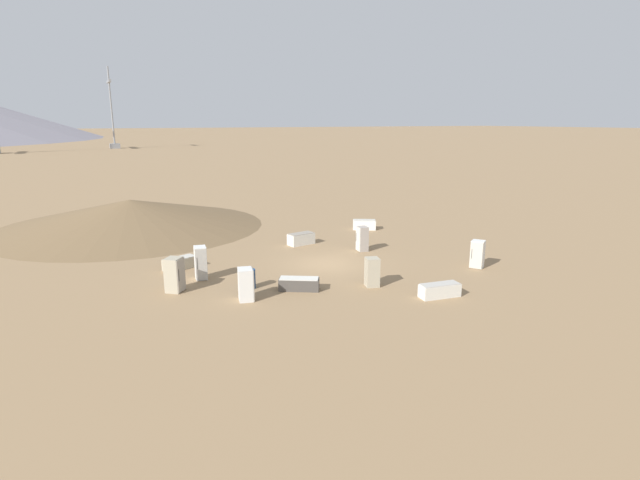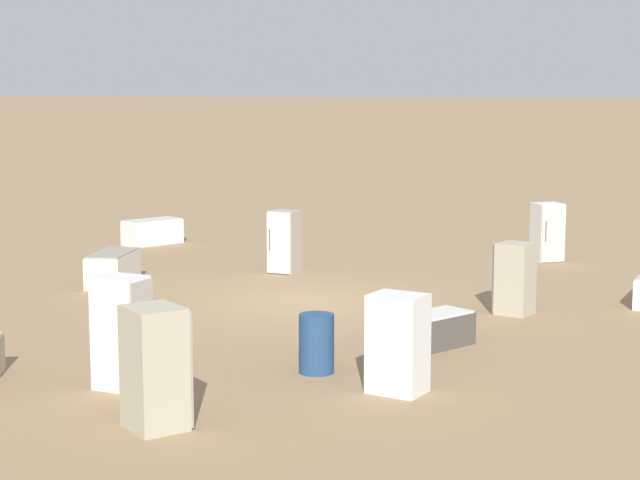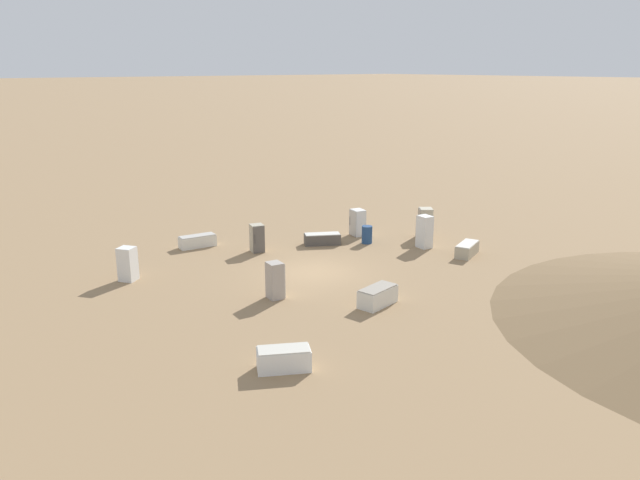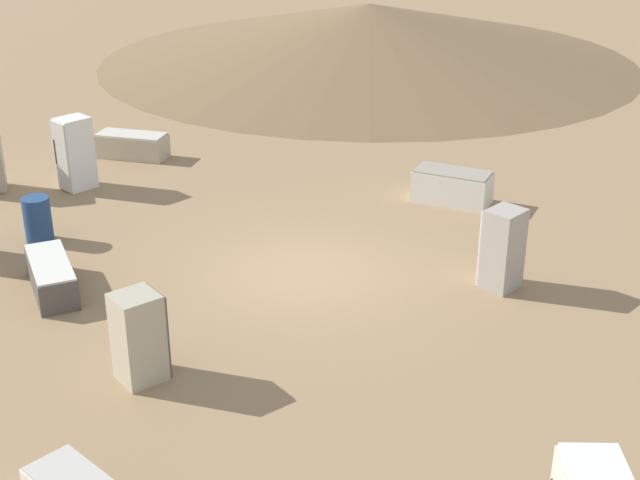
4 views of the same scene
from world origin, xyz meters
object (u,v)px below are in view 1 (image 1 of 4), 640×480
Objects in this scene: discarded_fridge_0 at (362,239)px; discarded_fridge_5 at (364,225)px; discarded_fridge_9 at (180,263)px; discarded_fridge_2 at (175,275)px; discarded_fridge_6 at (477,254)px; discarded_fridge_4 at (372,272)px; discarded_fridge_3 at (299,284)px; discarded_fridge_10 at (201,263)px; discarded_fridge_7 at (246,284)px; discarded_fridge_8 at (301,239)px; power_pylon_0 at (113,123)px; discarded_fridge_1 at (440,290)px; rusty_barrel at (250,279)px.

discarded_fridge_0 is 6.28m from discarded_fridge_5.
discarded_fridge_2 is at bearing 144.19° from discarded_fridge_9.
discarded_fridge_2 reaches higher than discarded_fridge_0.
discarded_fridge_4 is at bearing 56.13° from discarded_fridge_6.
discarded_fridge_6 is at bearing -139.32° from discarded_fridge_0.
discarded_fridge_2 reaches higher than discarded_fridge_3.
discarded_fridge_10 is (-4.74, -14.05, 0.09)m from discarded_fridge_6.
discarded_fridge_0 is at bearing -3.15° from discarded_fridge_5.
discarded_fridge_7 is (10.40, -12.57, 0.38)m from discarded_fridge_5.
discarded_fridge_7 is at bearing -48.39° from discarded_fridge_8.
discarded_fridge_7 reaches higher than discarded_fridge_3.
discarded_fridge_4 is (135.07, 0.61, -6.19)m from power_pylon_0.
discarded_fridge_6 is (-2.79, 4.90, 0.44)m from discarded_fridge_1.
rusty_barrel reaches higher than discarded_fridge_9.
discarded_fridge_6 reaches higher than rusty_barrel.
discarded_fridge_7 is (5.13, -9.19, -0.02)m from discarded_fridge_0.
discarded_fridge_9 is (-6.08, -4.39, 0.01)m from discarded_fridge_3.
discarded_fridge_4 is 6.17m from discarded_fridge_7.
power_pylon_0 is 23.63× the size of rusty_barrel.
discarded_fridge_1 is 1.08× the size of discarded_fridge_8.
discarded_fridge_4 reaches higher than discarded_fridge_1.
discarded_fridge_6 reaches higher than discarded_fridge_8.
discarded_fridge_4 is (5.99, -3.07, -0.05)m from discarded_fridge_0.
discarded_fridge_8 is (-8.12, 3.79, 0.07)m from discarded_fridge_3.
rusty_barrel is (-2.35, -5.45, -0.24)m from discarded_fridge_4.
discarded_fridge_2 is 1.08× the size of discarded_fridge_6.
discarded_fridge_1 is at bearing -179.33° from discarded_fridge_0.
power_pylon_0 is at bearing -171.41° from discarded_fridge_1.
discarded_fridge_7 reaches higher than rusty_barrel.
discarded_fridge_7 reaches higher than discarded_fridge_5.
discarded_fridge_10 is (1.16, -10.27, 0.09)m from discarded_fridge_0.
discarded_fridge_2 is 0.84× the size of discarded_fridge_9.
discarded_fridge_0 is 10.95m from discarded_fridge_9.
discarded_fridge_8 is 1.94× the size of rusty_barrel.
discarded_fridge_3 is at bearing 57.34° from rusty_barrel.
power_pylon_0 is 11.28× the size of discarded_fridge_1.
discarded_fridge_4 reaches higher than discarded_fridge_5.
discarded_fridge_10 reaches higher than discarded_fridge_8.
discarded_fridge_9 is at bearing -44.32° from discarded_fridge_5.
discarded_fridge_4 is at bearing 94.74° from discarded_fridge_7.
discarded_fridge_3 is (-3.75, -5.38, -0.02)m from discarded_fridge_1.
discarded_fridge_1 is at bearing 11.68° from discarded_fridge_5.
discarded_fridge_5 is at bearing 3.27° from power_pylon_0.
discarded_fridge_7 is at bearing 83.18° from discarded_fridge_2.
discarded_fridge_3 is 1.17× the size of discarded_fridge_10.
discarded_fridge_9 is at bearing -113.80° from discarded_fridge_3.
discarded_fridge_8 is at bearing 0.90° from discarded_fridge_6.
discarded_fridge_6 is 16.28m from discarded_fridge_9.
discarded_fridge_8 is at bearing -97.37° from discarded_fridge_9.
discarded_fridge_2 is at bearing -122.16° from discarded_fridge_7.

